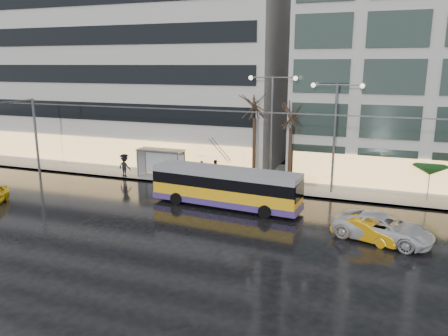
% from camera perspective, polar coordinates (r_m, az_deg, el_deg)
% --- Properties ---
extents(ground, '(140.00, 140.00, 0.00)m').
position_cam_1_polar(ground, '(27.59, -3.59, -8.03)').
color(ground, black).
rests_on(ground, ground).
extents(sidewalk, '(80.00, 10.00, 0.15)m').
position_cam_1_polar(sidewalk, '(39.70, 7.15, -1.27)').
color(sidewalk, gray).
rests_on(sidewalk, ground).
extents(kerb, '(80.00, 0.10, 0.15)m').
position_cam_1_polar(kerb, '(35.07, 5.33, -3.20)').
color(kerb, slate).
rests_on(kerb, ground).
extents(building_left, '(34.00, 14.00, 22.00)m').
position_cam_1_polar(building_left, '(50.01, -12.26, 14.37)').
color(building_left, '#B7B4AF').
rests_on(building_left, sidewalk).
extents(trolleybus, '(11.10, 4.69, 5.08)m').
position_cam_1_polar(trolleybus, '(31.40, 0.19, -2.66)').
color(trolleybus, yellow).
rests_on(trolleybus, ground).
extents(catenary, '(42.24, 5.12, 7.00)m').
position_cam_1_polar(catenary, '(33.31, 3.33, 3.34)').
color(catenary, '#595B60').
rests_on(catenary, ground).
extents(bus_shelter, '(4.20, 1.60, 2.51)m').
position_cam_1_polar(bus_shelter, '(39.82, -8.60, 1.52)').
color(bus_shelter, '#595B60').
rests_on(bus_shelter, sidewalk).
extents(street_lamp_near, '(3.96, 0.36, 9.03)m').
position_cam_1_polar(street_lamp_near, '(35.54, 6.26, 6.75)').
color(street_lamp_near, '#595B60').
rests_on(street_lamp_near, sidewalk).
extents(street_lamp_far, '(3.96, 0.36, 8.53)m').
position_cam_1_polar(street_lamp_far, '(34.74, 14.32, 5.80)').
color(street_lamp_far, '#595B60').
rests_on(street_lamp_far, sidewalk).
extents(tree_a, '(3.20, 3.20, 8.40)m').
position_cam_1_polar(tree_a, '(36.01, 4.04, 8.63)').
color(tree_a, black).
rests_on(tree_a, sidewalk).
extents(tree_b, '(3.20, 3.20, 7.70)m').
position_cam_1_polar(tree_b, '(35.56, 8.80, 7.34)').
color(tree_b, black).
rests_on(tree_b, sidewalk).
extents(parasol_a, '(2.50, 2.50, 2.65)m').
position_cam_1_polar(parasol_a, '(35.53, 25.33, -0.28)').
color(parasol_a, '#595B60').
rests_on(parasol_a, sidewalk).
extents(taxi_b, '(4.15, 2.62, 1.29)m').
position_cam_1_polar(taxi_b, '(27.05, 18.06, -7.68)').
color(taxi_b, orange).
rests_on(taxi_b, ground).
extents(sedan_silver, '(6.15, 4.10, 1.57)m').
position_cam_1_polar(sedan_silver, '(27.27, 20.04, -7.35)').
color(sedan_silver, silver).
rests_on(sedan_silver, ground).
extents(pedestrian_a, '(1.14, 1.15, 2.19)m').
position_cam_1_polar(pedestrian_a, '(38.34, -2.92, 0.64)').
color(pedestrian_a, black).
rests_on(pedestrian_a, sidewalk).
extents(pedestrian_b, '(1.03, 0.97, 1.68)m').
position_cam_1_polar(pedestrian_b, '(38.68, -1.19, -0.16)').
color(pedestrian_b, black).
rests_on(pedestrian_b, sidewalk).
extents(pedestrian_c, '(1.33, 0.93, 2.11)m').
position_cam_1_polar(pedestrian_c, '(40.25, -12.86, 0.47)').
color(pedestrian_c, black).
rests_on(pedestrian_c, sidewalk).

